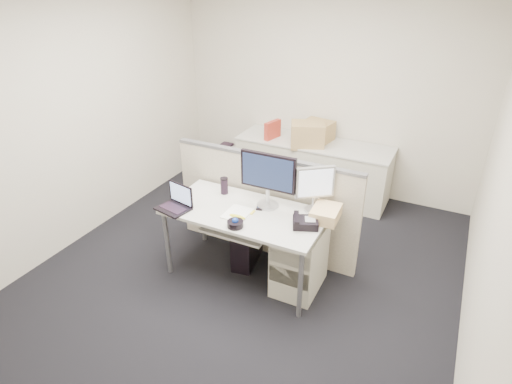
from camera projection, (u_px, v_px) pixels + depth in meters
The scene contains 28 objects.
floor at pixel (246, 273), 4.35m from camera, with size 4.00×4.50×0.01m, color black.
wall_back at pixel (326, 90), 5.50m from camera, with size 4.00×0.02×2.70m, color beige.
wall_front at pixel (13, 319), 1.94m from camera, with size 4.00×0.02×2.70m, color beige.
wall_left at pixel (77, 117), 4.50m from camera, with size 0.02×4.50×2.70m, color beige.
wall_right at pixel (502, 199), 2.93m from camera, with size 0.02×4.50×2.70m, color beige.
desk at pixel (245, 217), 4.04m from camera, with size 1.50×0.75×0.73m.
keyboard_tray at pixel (236, 230), 3.92m from camera, with size 0.62×0.32×0.02m, color beige.
drawer_pedestal at pixel (300, 259), 4.02m from camera, with size 0.40×0.55×0.65m, color beige.
cubicle_partition at pixel (265, 206), 4.45m from camera, with size 2.00×0.06×1.10m, color beige.
back_counter at pixel (312, 169), 5.71m from camera, with size 2.00×0.60×0.72m, color beige.
monitor_main at pixel (268, 181), 3.97m from camera, with size 0.54×0.21×0.54m, color black.
monitor_small at pixel (315, 190), 3.91m from camera, with size 0.36×0.18×0.44m, color #B7B7BC.
laptop at pixel (172, 199), 3.98m from camera, with size 0.30×0.23×0.23m, color black.
trackball at pixel (235, 224), 3.76m from camera, with size 0.14×0.14×0.06m, color black.
desk_phone at pixel (305, 223), 3.76m from camera, with size 0.22×0.18×0.07m, color black.
paper_stack at pixel (237, 213), 3.96m from camera, with size 0.22×0.28×0.01m, color white.
sticky_pad at pixel (250, 212), 3.99m from camera, with size 0.07×0.07×0.01m, color yellow.
travel_mug at pixel (224, 186), 4.28m from camera, with size 0.07×0.07×0.16m, color black.
banana at pixel (237, 217), 3.88m from camera, with size 0.16×0.04×0.04m, color gold.
cellphone at pixel (260, 207), 4.06m from camera, with size 0.06×0.12×0.02m, color black.
manila_folders at pixel (326, 213), 3.86m from camera, with size 0.24×0.30×0.11m, color #D4B771.
keyboard at pixel (233, 225), 3.96m from camera, with size 0.41×0.14×0.02m, color black.
pc_tower_desk at pixel (248, 242), 4.43m from camera, with size 0.20×0.50×0.47m, color black.
pc_tower_spare_dark at pixel (222, 159), 6.42m from camera, with size 0.17×0.42×0.39m, color black.
pc_tower_spare_silver at pixel (231, 161), 6.36m from camera, with size 0.16×0.40×0.37m, color #B7B7BC.
cardboard_box_left at pixel (308, 135), 5.40m from camera, with size 0.42×0.31×0.31m, color tan.
cardboard_box_right at pixel (318, 131), 5.57m from camera, with size 0.37×0.29×0.27m, color tan.
red_binder at pixel (273, 131), 5.62m from camera, with size 0.06×0.27×0.26m, color #AA3122.
Camera 1 is at (1.63, -3.05, 2.77)m, focal length 30.00 mm.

